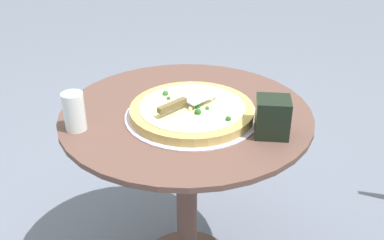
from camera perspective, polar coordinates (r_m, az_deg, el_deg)
name	(u,v)px	position (r m, az deg, el deg)	size (l,w,h in m)	color
patio_table	(186,156)	(1.58, -0.71, -4.60)	(0.83, 0.83, 0.72)	brown
pizza_on_tray	(192,111)	(1.45, 0.01, 1.14)	(0.44, 0.44, 0.05)	silver
pizza_server	(184,101)	(1.42, -1.04, 2.39)	(0.20, 0.15, 0.02)	silver
drinking_cup	(74,112)	(1.40, -14.70, 1.05)	(0.07, 0.07, 0.12)	white
napkin_dispenser	(273,117)	(1.35, 10.17, 0.37)	(0.10, 0.09, 0.12)	black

